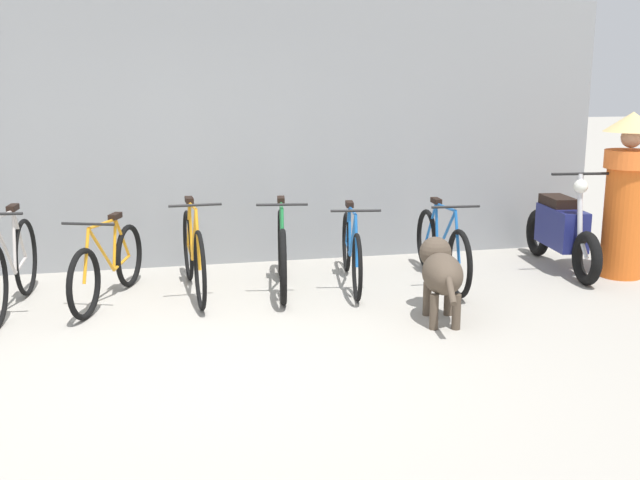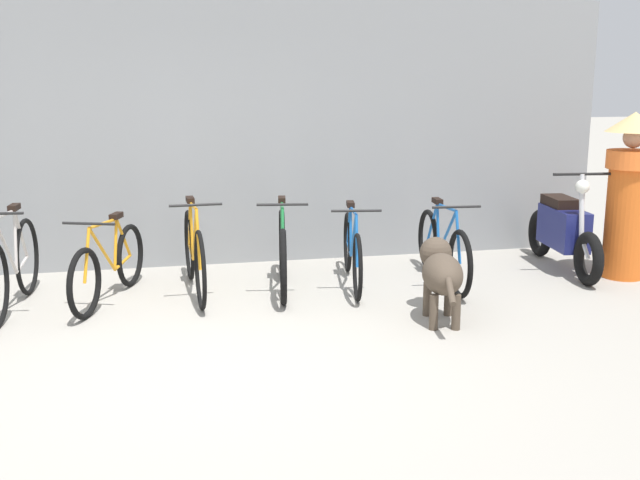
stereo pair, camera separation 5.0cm
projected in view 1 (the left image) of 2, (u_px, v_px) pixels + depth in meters
ground_plane at (213, 366)px, 5.24m from camera, size 60.00×60.00×0.00m
shop_wall_back at (185, 133)px, 7.85m from camera, size 9.31×0.20×2.83m
bicycle_1 at (11, 268)px, 6.42m from camera, size 0.46×1.71×0.93m
bicycle_2 at (108, 266)px, 6.71m from camera, size 0.64×1.55×0.79m
bicycle_3 at (194, 254)px, 6.95m from camera, size 0.46×1.72×0.91m
bicycle_4 at (282, 252)px, 7.09m from camera, size 0.46×1.65×0.89m
bicycle_5 at (351, 251)px, 7.25m from camera, size 0.46×1.67×0.81m
bicycle_6 at (442, 248)px, 7.35m from camera, size 0.46×1.70×0.83m
motorcycle at (562, 231)px, 7.83m from camera, size 0.58×1.77×1.07m
stray_dog at (441, 270)px, 6.20m from camera, size 0.46×1.09×0.64m
person_in_robes at (627, 189)px, 7.44m from camera, size 0.60×0.60×1.66m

